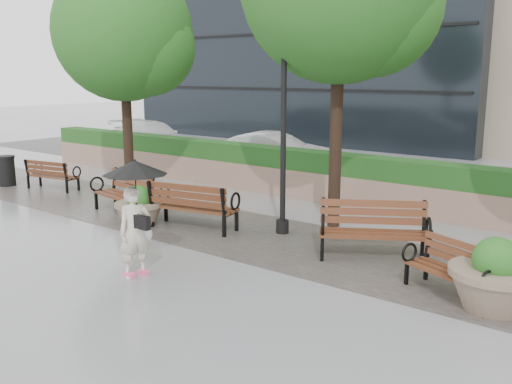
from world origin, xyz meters
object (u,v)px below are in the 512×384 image
Objects in this scene: bench_0 at (53,181)px; car_right at (274,152)px; pedestrian at (135,207)px; bench_3 at (373,242)px; planter_left at (139,210)px; bench_2 at (193,215)px; planter_right at (494,282)px; car_left at (152,138)px; lamppost at (283,148)px; bench_4 at (453,282)px; bench_1 at (123,202)px; trash_bin at (7,172)px.

car_right reaches higher than bench_0.
car_right is 2.09× the size of pedestrian.
bench_3 reaches higher than planter_left.
bench_2 is (6.52, -0.59, 0.05)m from bench_0.
car_left is (-16.58, 8.04, 0.28)m from planter_right.
planter_left is 0.84× the size of planter_right.
planter_right is (7.92, 0.04, 0.07)m from planter_left.
bench_2 reaches higher than planter_left.
bench_2 is at bearing 175.87° from planter_right.
planter_left is at bearing -179.82° from car_right.
planter_right is 5.32m from lamppost.
car_left is at bearing -75.33° from bench_0.
bench_4 is 7.28m from planter_left.
planter_right is 0.32× the size of car_right.
pedestrian is at bearing -160.54° from bench_3.
planter_right is 0.66× the size of pedestrian.
bench_2 is at bearing -161.80° from bench_4.
bench_3 is at bearing 174.14° from bench_4.
car_left is 2.44× the size of pedestrian.
bench_3 is at bearing 156.55° from planter_right.
bench_3 reaches higher than bench_1.
pedestrian is (4.55, -10.15, 0.54)m from car_right.
planter_right reaches higher than bench_1.
bench_1 is 0.95× the size of bench_2.
bench_1 is at bearing -166.00° from lamppost.
car_right is (-9.22, 7.74, 0.44)m from bench_4.
bench_0 is 1.97× the size of trash_bin.
trash_bin is (-8.19, 0.05, 0.13)m from bench_2.
planter_right is at bearing -54.50° from bench_3.
car_right is (5.02, 7.32, 0.25)m from trash_bin.
bench_0 is 12.60m from bench_4.
bench_2 is at bearing 157.29° from bench_3.
bench_2 reaches higher than bench_4.
car_left is at bearing 136.97° from planter_left.
bench_2 is at bearing -114.49° from car_left.
pedestrian reaches higher than bench_4.
planter_left reaches higher than bench_0.
bench_1 is at bearing -1.17° from trash_bin.
pedestrian is at bearing 104.46° from bench_2.
bench_4 is 1.92× the size of trash_bin.
bench_2 is 1.89× the size of planter_left.
car_left is (-15.94, 7.92, 0.46)m from bench_4.
lamppost is at bearing 23.84° from bench_1.
bench_1 is 1.00× the size of pedestrian.
bench_0 is at bearing 168.08° from planter_left.
bench_2 is at bearing 45.18° from pedestrian.
car_right reaches higher than planter_right.
planter_right is 1.50× the size of trash_bin.
pedestrian is (-5.32, -2.30, 0.79)m from planter_right.
bench_3 is at bearing 176.56° from bench_2.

